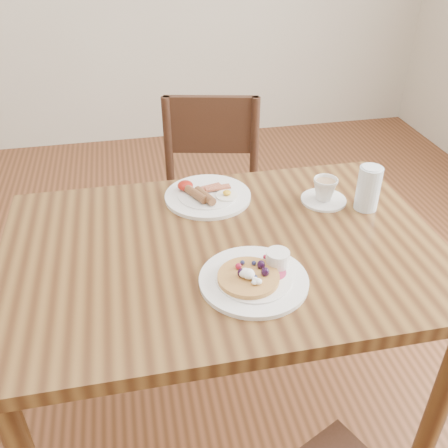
% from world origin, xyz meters
% --- Properties ---
extents(ground, '(5.00, 5.00, 0.00)m').
position_xyz_m(ground, '(0.00, 0.00, 0.00)').
color(ground, '#563018').
rests_on(ground, ground).
extents(dining_table, '(1.20, 0.80, 0.75)m').
position_xyz_m(dining_table, '(0.00, 0.00, 0.65)').
color(dining_table, brown).
rests_on(dining_table, ground).
extents(chair_far, '(0.50, 0.50, 0.88)m').
position_xyz_m(chair_far, '(0.09, 0.69, 0.49)').
color(chair_far, '#371D14').
rests_on(chair_far, ground).
extents(pancake_plate, '(0.27, 0.27, 0.06)m').
position_xyz_m(pancake_plate, '(0.04, -0.16, 0.76)').
color(pancake_plate, white).
rests_on(pancake_plate, dining_table).
extents(breakfast_plate, '(0.27, 0.27, 0.04)m').
position_xyz_m(breakfast_plate, '(-0.00, 0.26, 0.76)').
color(breakfast_plate, white).
rests_on(breakfast_plate, dining_table).
extents(teacup_saucer, '(0.14, 0.14, 0.08)m').
position_xyz_m(teacup_saucer, '(0.35, 0.17, 0.78)').
color(teacup_saucer, white).
rests_on(teacup_saucer, dining_table).
extents(water_glass, '(0.07, 0.07, 0.14)m').
position_xyz_m(water_glass, '(0.46, 0.10, 0.82)').
color(water_glass, silver).
rests_on(water_glass, dining_table).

